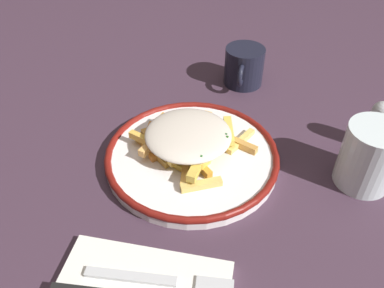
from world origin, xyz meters
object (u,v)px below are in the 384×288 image
(fries_heap, at_px, (188,139))
(salt_shaker, at_px, (377,125))
(fork, at_px, (159,280))
(coffee_mug, at_px, (244,66))
(water_glass, at_px, (369,156))
(plate, at_px, (192,156))

(fries_heap, bearing_deg, salt_shaker, 109.80)
(fork, distance_m, coffee_mug, 0.47)
(coffee_mug, bearing_deg, salt_shaker, 59.45)
(fries_heap, height_order, fork, fries_heap)
(water_glass, height_order, coffee_mug, water_glass)
(fork, xyz_separation_m, salt_shaker, (-0.33, 0.26, 0.03))
(fork, xyz_separation_m, coffee_mug, (-0.47, 0.03, 0.02))
(plate, relative_size, water_glass, 2.76)
(plate, bearing_deg, fork, 4.22)
(water_glass, xyz_separation_m, coffee_mug, (-0.23, -0.21, -0.01))
(plate, height_order, coffee_mug, coffee_mug)
(fork, bearing_deg, plate, -175.78)
(plate, xyz_separation_m, salt_shaker, (-0.11, 0.28, 0.03))
(plate, height_order, water_glass, water_glass)
(fries_heap, relative_size, fork, 1.15)
(fork, distance_m, salt_shaker, 0.42)
(fries_heap, relative_size, coffee_mug, 1.98)
(plate, height_order, fries_heap, fries_heap)
(coffee_mug, relative_size, salt_shaker, 1.19)
(salt_shaker, bearing_deg, coffee_mug, -120.55)
(plate, bearing_deg, fries_heap, -134.13)
(fries_heap, distance_m, salt_shaker, 0.30)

